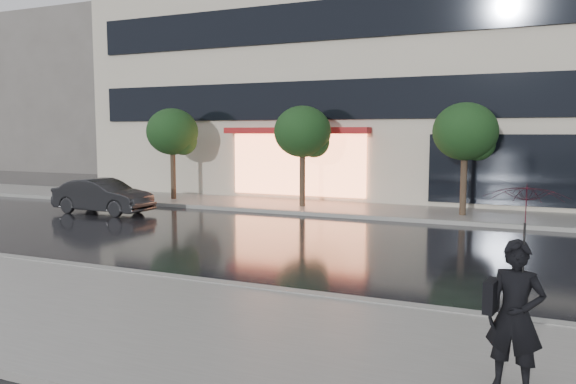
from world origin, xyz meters
The scene contains 12 objects.
ground centered at (0.00, 0.00, 0.00)m, with size 120.00×120.00×0.00m, color black.
sidewalk_near centered at (0.00, -3.25, 0.06)m, with size 60.00×4.50×0.12m, color slate.
sidewalk_far centered at (0.00, 10.25, 0.06)m, with size 60.00×3.50×0.12m, color slate.
curb_near centered at (0.00, -1.00, 0.07)m, with size 60.00×0.25×0.14m, color gray.
curb_far centered at (0.00, 8.50, 0.07)m, with size 60.00×0.25×0.14m, color gray.
office_building centered at (0.00, 17.97, 9.00)m, with size 30.00×12.76×18.00m.
bg_building_left centered at (-28.00, 26.00, 6.00)m, with size 14.00×10.00×12.00m, color #59544F.
tree_far_west centered at (-8.94, 10.03, 2.92)m, with size 2.20×2.20×3.99m.
tree_mid_west centered at (-2.94, 10.03, 2.92)m, with size 2.20×2.20×3.99m.
tree_mid_east centered at (3.06, 10.03, 2.92)m, with size 2.20×2.20×3.99m.
parked_car centered at (-9.30, 6.00, 0.63)m, with size 1.34×3.85×1.27m, color black.
pedestrian_with_umbrella centered at (5.08, -3.62, 1.58)m, with size 1.00×1.01×2.30m.
Camera 1 is at (5.16, -10.06, 2.96)m, focal length 35.00 mm.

